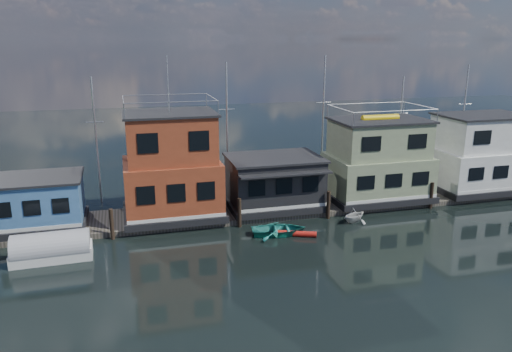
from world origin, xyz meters
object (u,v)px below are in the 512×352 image
object	(u,v)px
houseboat_red	(172,168)
houseboat_white	(480,154)
tarp_runabout	(52,249)
red_kayak	(297,234)
dinghy_white	(354,215)
dinghy_teal	(279,230)
houseboat_dark	(274,182)
houseboat_green	(378,161)
houseboat_blue	(38,202)

from	to	relation	value
houseboat_red	houseboat_white	size ratio (longest dim) A/B	1.41
tarp_runabout	red_kayak	bearing A→B (deg)	-3.19
dinghy_white	dinghy_teal	bearing A→B (deg)	74.84
red_kayak	houseboat_dark	bearing A→B (deg)	111.93
dinghy_white	tarp_runabout	xyz separation A→B (m)	(-21.21, -1.21, 0.15)
houseboat_red	red_kayak	world-z (taller)	houseboat_red
houseboat_red	red_kayak	distance (m)	10.50
houseboat_red	red_kayak	size ratio (longest dim) A/B	4.32
houseboat_dark	dinghy_teal	distance (m)	5.53
houseboat_dark	tarp_runabout	size ratio (longest dim) A/B	1.52
houseboat_green	houseboat_dark	bearing A→B (deg)	-179.88
houseboat_green	houseboat_white	xyz separation A→B (m)	(10.00, -0.00, -0.01)
houseboat_dark	houseboat_blue	bearing A→B (deg)	179.94
houseboat_white	tarp_runabout	size ratio (longest dim) A/B	1.72
houseboat_red	houseboat_green	distance (m)	17.01
houseboat_red	tarp_runabout	distance (m)	10.26
houseboat_white	dinghy_teal	world-z (taller)	houseboat_white
houseboat_green	red_kayak	distance (m)	11.17
tarp_runabout	houseboat_white	bearing A→B (deg)	6.60
houseboat_red	houseboat_green	world-z (taller)	houseboat_red
dinghy_teal	dinghy_white	size ratio (longest dim) A/B	1.75
houseboat_dark	dinghy_white	distance (m)	6.76
houseboat_dark	houseboat_white	world-z (taller)	houseboat_white
houseboat_dark	dinghy_white	world-z (taller)	houseboat_dark
houseboat_green	dinghy_white	world-z (taller)	houseboat_green
houseboat_white	tarp_runabout	distance (m)	35.63
houseboat_dark	dinghy_white	size ratio (longest dim) A/B	3.36
houseboat_blue	houseboat_white	bearing A→B (deg)	0.00
houseboat_dark	red_kayak	distance (m)	6.03
red_kayak	tarp_runabout	xyz separation A→B (m)	(-16.07, 0.35, 0.53)
dinghy_teal	tarp_runabout	world-z (taller)	tarp_runabout
houseboat_red	dinghy_white	distance (m)	14.15
dinghy_white	red_kayak	bearing A→B (deg)	82.98
red_kayak	houseboat_blue	bearing A→B (deg)	-175.49
houseboat_dark	houseboat_green	bearing A→B (deg)	0.12
houseboat_red	dinghy_teal	world-z (taller)	houseboat_red
houseboat_red	tarp_runabout	size ratio (longest dim) A/B	2.43
houseboat_red	houseboat_dark	bearing A→B (deg)	-0.14
houseboat_blue	red_kayak	xyz separation A→B (m)	(17.45, -5.63, -2.00)
houseboat_green	red_kayak	xyz separation A→B (m)	(-9.05, -5.63, -3.35)
dinghy_teal	houseboat_red	bearing A→B (deg)	61.58
red_kayak	tarp_runabout	bearing A→B (deg)	-158.84
houseboat_white	dinghy_white	size ratio (longest dim) A/B	3.82
houseboat_dark	dinghy_teal	bearing A→B (deg)	-103.20
houseboat_blue	houseboat_red	distance (m)	9.69
houseboat_white	dinghy_teal	bearing A→B (deg)	-165.98
houseboat_blue	dinghy_teal	size ratio (longest dim) A/B	1.66
houseboat_red	dinghy_white	world-z (taller)	houseboat_red
houseboat_dark	houseboat_white	distance (m)	19.03
houseboat_white	tarp_runabout	world-z (taller)	houseboat_white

